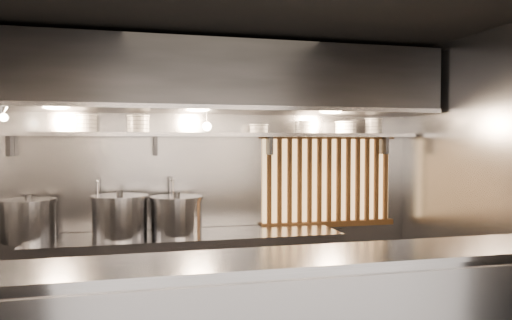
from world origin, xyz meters
name	(u,v)px	position (x,y,z in m)	size (l,w,h in m)	color
ceiling	(243,11)	(0.00, 0.00, 2.80)	(4.50, 4.50, 0.00)	black
wall_back	(212,180)	(0.00, 1.50, 1.40)	(4.50, 4.50, 0.00)	gray
wall_right	(492,188)	(2.25, 0.00, 1.40)	(3.00, 3.00, 0.00)	gray
cooking_bench	(188,280)	(-0.30, 1.13, 0.45)	(3.00, 0.70, 0.90)	#9A9A9F
bowl_shelf	(215,135)	(0.00, 1.32, 1.88)	(4.40, 0.34, 0.04)	#9A9A9F
exhaust_hood	(219,79)	(0.00, 1.10, 2.42)	(4.40, 0.81, 0.65)	#2D2D30
wood_screen	(328,180)	(1.30, 1.45, 1.38)	(1.56, 0.09, 1.04)	#E7AE67
faucet_left	(99,193)	(-1.15, 1.37, 1.31)	(0.04, 0.30, 0.50)	silver
faucet_right	(171,191)	(-0.45, 1.37, 1.31)	(0.04, 0.30, 0.50)	silver
heat_lamp	(1,111)	(-1.90, 0.85, 2.07)	(0.25, 0.35, 0.20)	#9A9A9F
pendant_bulb	(207,126)	(-0.10, 1.20, 1.96)	(0.09, 0.09, 0.19)	#2D2D30
stock_pot_left	(29,220)	(-1.75, 1.16, 1.09)	(0.65, 0.65, 0.42)	#9A9A9F
stock_pot_mid	(177,215)	(-0.41, 1.11, 1.09)	(0.53, 0.53, 0.42)	#9A9A9F
stock_pot_right	(120,216)	(-0.94, 1.11, 1.10)	(0.56, 0.56, 0.44)	#9A9A9F
bowl_stack_0	(87,123)	(-1.25, 1.32, 1.98)	(0.21, 0.21, 0.17)	white
bowl_stack_1	(138,124)	(-0.77, 1.32, 1.98)	(0.23, 0.23, 0.17)	white
bowl_stack_2	(259,129)	(0.46, 1.32, 1.95)	(0.21, 0.21, 0.09)	white
bowl_stack_3	(303,127)	(0.96, 1.32, 1.97)	(0.20, 0.20, 0.13)	white
bowl_stack_4	(346,127)	(1.45, 1.32, 1.97)	(0.25, 0.25, 0.13)	white
bowl_stack_5	(374,126)	(1.78, 1.32, 1.99)	(0.20, 0.20, 0.17)	white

